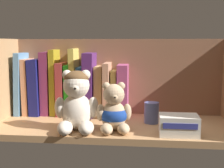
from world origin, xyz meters
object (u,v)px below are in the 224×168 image
Objects in this scene: book_0 at (23,83)px; book_6 at (69,90)px; teddy_bear_smaller at (114,112)px; small_product_box at (179,125)px; book_13 at (123,90)px; book_5 at (63,89)px; book_11 at (108,89)px; book_12 at (114,93)px; teddy_bear_larger at (77,102)px; book_7 at (75,82)px; book_4 at (55,82)px; book_9 at (90,84)px; book_10 at (100,91)px; book_1 at (29,86)px; book_3 at (47,83)px; book_2 at (38,87)px; pillar_candle at (152,113)px; book_8 at (82,91)px.

book_0 is 17.57cm from book_6.
small_product_box is at bearing -6.33° from teddy_bear_smaller.
book_5 is at bearing 180.00° from book_13.
book_6 is at bearing 180.00° from book_11.
book_13 is at bearing 0.00° from book_12.
teddy_bear_larger is at bearing -63.98° from book_5.
book_7 is at bearing 148.52° from small_product_box.
book_4 reaches higher than book_12.
book_9 is at bearing 88.60° from teddy_bear_larger.
book_7 reaches higher than book_6.
book_10 is 5.24cm from book_12.
book_1 is 1.12× the size of book_6.
book_3 is 1.39× the size of book_12.
book_5 is 1.04× the size of book_6.
book_10 is at bearing 0.00° from book_6.
book_11 is (2.82, 0.00, 0.62)cm from book_10.
book_9 is (19.48, 0.00, 1.20)cm from book_2.
pillar_candle is 0.62× the size of small_product_box.
book_9 is at bearing 0.00° from book_3.
book_2 is 35.86cm from teddy_bear_smaller.
teddy_bear_smaller is (11.03, 0.77, -2.85)cm from teddy_bear_larger.
book_3 is at bearing 180.00° from book_11.
book_6 is at bearing 180.00° from book_8.
book_10 is at bearing 180.00° from book_13.
book_9 is (3.11, 0.00, 2.45)cm from book_8.
book_4 reaches higher than book_2.
book_2 is 1.23× the size of book_12.
book_4 reaches higher than teddy_bear_smaller.
book_9 is 1.22× the size of book_13.
book_12 is 0.90× the size of teddy_bear_larger.
book_5 reaches higher than book_10.
book_8 is 1.07× the size of book_12.
book_9 is at bearing 0.00° from book_2.
book_6 is 4.60cm from book_8.
book_8 is 6.66cm from book_10.
book_9 is 3.30× the size of pillar_candle.
book_5 is 0.84× the size of book_9.
book_3 is 1.19× the size of book_11.
small_product_box is at bearing -46.04° from book_12.
book_6 is (5.16, 0.00, -2.72)cm from book_4.
book_11 reaches higher than book_10.
book_2 is at bearing 0.00° from book_0.
book_2 is 31.36cm from book_13.
book_2 is 25.85cm from book_11.
book_11 is (9.48, 0.00, 0.76)cm from book_8.
book_5 reaches higher than teddy_bear_smaller.
book_11 is at bearing 180.00° from book_12.
book_7 reaches higher than book_12.
book_2 is 19.52cm from book_9.
book_2 is (3.19, 0.00, -0.09)cm from book_1.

